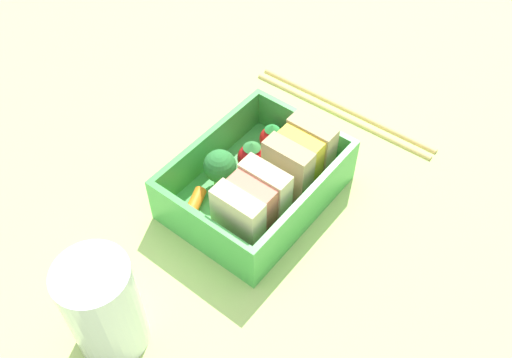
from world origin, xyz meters
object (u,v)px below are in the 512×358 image
strawberry_left (252,157)px  broccoli_floret (220,167)px  chopstick_pair (342,110)px  sandwich_left (299,158)px  carrot_stick_far_left (193,207)px  sandwich_center_left (252,205)px  strawberry_far_left (272,138)px  drinking_glass (107,310)px

strawberry_left → broccoli_floret: 3.76cm
chopstick_pair → sandwich_left: bearing=11.3°
broccoli_floret → carrot_stick_far_left: 4.40cm
carrot_stick_far_left → strawberry_left: bearing=172.8°
sandwich_center_left → carrot_stick_far_left: 6.09cm
strawberry_far_left → drinking_glass: size_ratio=0.33×
sandwich_center_left → chopstick_pair: (-18.90, -2.37, -3.74)cm
strawberry_far_left → drinking_glass: 23.73cm
broccoli_floret → sandwich_center_left: bearing=70.0°
strawberry_far_left → strawberry_left: (3.40, 0.18, 0.17)cm
sandwich_center_left → drinking_glass: size_ratio=0.61×
broccoli_floret → strawberry_far_left: bearing=173.4°
strawberry_left → chopstick_pair: (-13.48, 1.94, -2.41)cm
strawberry_far_left → broccoli_floret: 7.04cm
broccoli_floret → drinking_glass: drinking_glass is taller
strawberry_far_left → carrot_stick_far_left: size_ratio=0.76×
sandwich_center_left → broccoli_floret: size_ratio=1.37×
chopstick_pair → drinking_glass: drinking_glass is taller
sandwich_center_left → strawberry_far_left: (-8.83, -4.49, -1.51)cm
strawberry_left → chopstick_pair: 13.83cm
strawberry_left → broccoli_floret: size_ratio=0.82×
sandwich_center_left → strawberry_left: sandwich_center_left is taller
sandwich_center_left → chopstick_pair: 19.42cm
strawberry_left → sandwich_left: bearing=110.7°
sandwich_center_left → strawberry_left: size_ratio=1.67×
strawberry_far_left → broccoli_floret: (6.91, -0.81, 1.11)cm
sandwich_center_left → sandwich_left: bearing=180.0°
strawberry_far_left → chopstick_pair: strawberry_far_left is taller
broccoli_floret → chopstick_pair: size_ratio=0.19×
strawberry_left → broccoli_floret: bearing=-15.7°
sandwich_left → sandwich_center_left: bearing=0.0°
carrot_stick_far_left → drinking_glass: size_ratio=0.43×
strawberry_far_left → chopstick_pair: bearing=168.1°
sandwich_left → broccoli_floret: size_ratio=1.37×
carrot_stick_far_left → chopstick_pair: 21.19cm
sandwich_center_left → chopstick_pair: bearing=-172.9°
sandwich_center_left → carrot_stick_far_left: (2.04, -5.25, -2.32)cm
sandwich_center_left → drinking_glass: (14.65, -1.90, 0.69)cm
sandwich_left → carrot_stick_far_left: (9.10, -5.25, -2.32)cm
sandwich_center_left → broccoli_floret: sandwich_center_left is taller
sandwich_center_left → strawberry_left: 7.06cm
strawberry_left → broccoli_floret: (3.51, -0.99, 0.93)cm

